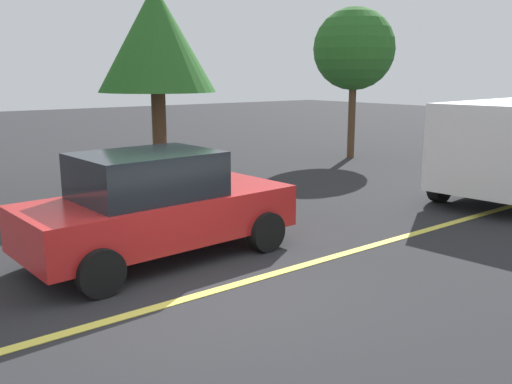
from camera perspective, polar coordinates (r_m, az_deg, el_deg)
The scene contains 5 objects.
ground_plane at distance 7.27m, azimuth -5.35°, elevation -10.46°, with size 80.00×80.00×0.00m, color #262628.
lane_marking_centre at distance 9.13m, azimuth 10.72°, elevation -5.82°, with size 28.00×0.16×0.01m, color #E0D14C.
car_red_approaching at distance 8.51m, azimuth -10.23°, elevation -1.40°, with size 4.24×2.10×1.65m.
tree_left_verge at distance 14.44m, azimuth -10.29°, elevation 15.20°, with size 2.95×2.95×4.96m.
tree_centre_verge at distance 18.95m, azimuth 10.11°, elevation 14.30°, with size 2.68×2.68×4.94m.
Camera 1 is at (-3.61, -5.67, 2.77)m, focal length 38.71 mm.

